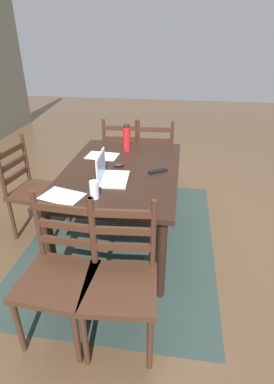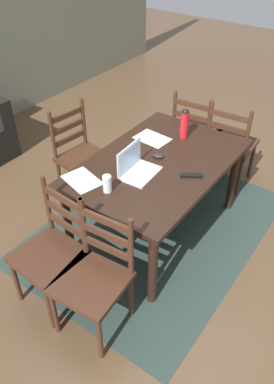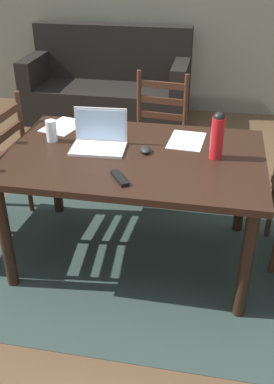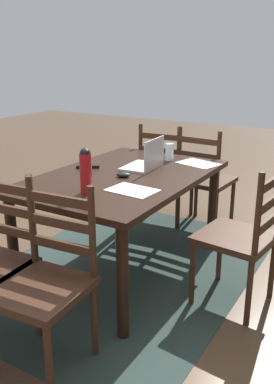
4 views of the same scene
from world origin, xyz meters
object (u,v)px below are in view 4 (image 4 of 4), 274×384
(water_bottle, at_px, (86,170))
(chair_left_far, at_px, (204,180))
(dining_table, at_px, (124,186))
(laptop, at_px, (147,161))
(computer_mouse, at_px, (123,175))
(drinking_glass, at_px, (170,152))
(tv_remote, at_px, (88,166))
(chair_far_head, at_px, (242,237))
(chair_right_far, at_px, (44,283))
(chair_left_near, at_px, (166,174))

(water_bottle, bearing_deg, chair_left_far, 173.79)
(dining_table, height_order, laptop, laptop)
(computer_mouse, bearing_deg, drinking_glass, 157.80)
(dining_table, relative_size, tv_remote, 8.93)
(chair_far_head, bearing_deg, computer_mouse, -86.27)
(chair_right_far, relative_size, drinking_glass, 7.08)
(chair_left_far, distance_m, water_bottle, 1.58)
(dining_table, distance_m, chair_right_far, 1.08)
(chair_left_far, height_order, chair_left_near, same)
(water_bottle, xyz_separation_m, computer_mouse, (-0.41, 0.00, -0.13))
(chair_left_near, bearing_deg, computer_mouse, 11.82)
(chair_left_far, bearing_deg, laptop, -9.54)
(chair_far_head, relative_size, water_bottle, 3.42)
(dining_table, xyz_separation_m, drinking_glass, (-0.54, 0.09, 0.16))
(chair_right_far, height_order, chair_left_near, same)
(chair_right_far, height_order, tv_remote, chair_right_far)
(dining_table, xyz_separation_m, chair_left_near, (-1.05, -0.20, -0.19))
(chair_left_far, bearing_deg, dining_table, -10.67)
(chair_far_head, bearing_deg, chair_right_far, -32.88)
(chair_left_far, distance_m, drinking_glass, 0.62)
(chair_left_near, bearing_deg, chair_right_far, 10.64)
(dining_table, distance_m, laptop, 0.28)
(chair_left_far, distance_m, tv_remote, 1.19)
(chair_right_far, distance_m, chair_far_head, 1.24)
(chair_left_far, distance_m, chair_left_near, 0.39)
(laptop, bearing_deg, chair_left_far, 170.46)
(laptop, bearing_deg, water_bottle, -2.22)
(dining_table, xyz_separation_m, chair_right_far, (1.05, 0.20, -0.19))
(chair_left_near, relative_size, water_bottle, 3.42)
(chair_left_far, xyz_separation_m, water_bottle, (1.52, -0.17, 0.42))
(water_bottle, bearing_deg, chair_right_far, 15.85)
(drinking_glass, xyz_separation_m, computer_mouse, (0.60, -0.05, -0.05))
(dining_table, bearing_deg, chair_left_near, -169.37)
(laptop, relative_size, drinking_glass, 2.48)
(dining_table, height_order, chair_left_near, chair_left_near)
(chair_right_far, xyz_separation_m, laptop, (-1.27, -0.14, 0.34))
(drinking_glass, bearing_deg, dining_table, -9.34)
(laptop, height_order, drinking_glass, laptop)
(chair_left_near, height_order, laptop, laptop)
(drinking_glass, distance_m, computer_mouse, 0.60)
(computer_mouse, bearing_deg, chair_left_far, 154.58)
(chair_left_far, relative_size, chair_right_far, 1.00)
(chair_far_head, relative_size, chair_left_near, 1.00)
(chair_left_far, relative_size, computer_mouse, 9.50)
(drinking_glass, bearing_deg, chair_left_near, -150.69)
(laptop, relative_size, water_bottle, 1.20)
(water_bottle, distance_m, computer_mouse, 0.43)
(laptop, bearing_deg, drinking_glass, 174.64)
(chair_left_far, height_order, drinking_glass, chair_left_far)
(dining_table, distance_m, computer_mouse, 0.13)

